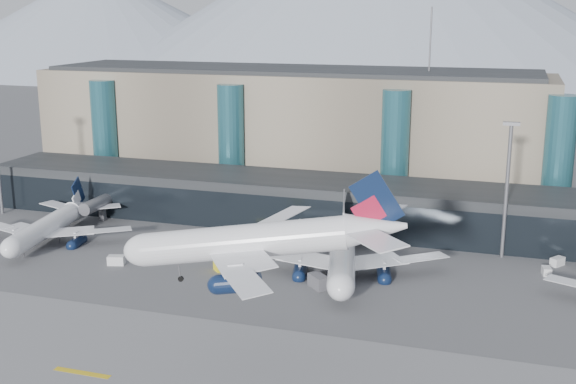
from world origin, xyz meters
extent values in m
plane|color=#515154|center=(0.00, 0.00, 0.00)|extent=(900.00, 900.00, 0.00)
cube|color=gold|center=(-20.00, -15.00, 0.05)|extent=(8.00, 1.00, 0.02)
cube|color=black|center=(0.00, 58.00, 5.00)|extent=(170.00, 18.00, 10.00)
cube|color=black|center=(0.00, 49.10, 4.00)|extent=(170.00, 0.40, 8.00)
cylinder|color=slate|center=(-55.00, 47.00, 4.20)|extent=(2.80, 14.00, 2.80)
cube|color=slate|center=(-55.00, 47.00, 1.20)|extent=(1.20, 1.20, 2.40)
cylinder|color=slate|center=(0.00, 47.00, 4.20)|extent=(2.80, 14.00, 2.80)
cube|color=slate|center=(0.00, 47.00, 1.20)|extent=(1.20, 1.20, 2.40)
cube|color=gray|center=(-25.00, 90.00, 15.00)|extent=(130.00, 30.00, 30.00)
cube|color=black|center=(-25.00, 90.00, 30.50)|extent=(123.50, 28.00, 1.00)
cylinder|color=#27626F|center=(-70.00, 74.00, 14.00)|extent=(6.40, 6.40, 28.00)
cylinder|color=#27626F|center=(-35.00, 74.00, 14.00)|extent=(6.40, 6.40, 28.00)
cylinder|color=#27626F|center=(5.00, 74.00, 14.00)|extent=(6.40, 6.40, 28.00)
cylinder|color=#27626F|center=(40.00, 74.00, 14.00)|extent=(6.40, 6.40, 28.00)
cylinder|color=slate|center=(10.00, 90.00, 38.00)|extent=(0.40, 0.40, 16.00)
cone|color=gray|center=(-260.00, 380.00, 37.50)|extent=(320.00, 320.00, 75.00)
cylinder|color=slate|center=(30.00, 48.00, 12.50)|extent=(0.70, 0.70, 25.00)
cube|color=slate|center=(30.00, 48.00, 25.30)|extent=(3.00, 1.20, 0.60)
cylinder|color=white|center=(2.49, -9.61, 19.69)|extent=(25.11, 8.05, 4.11)
ellipsoid|color=white|center=(-9.74, -11.61, 19.69)|extent=(6.34, 4.98, 4.11)
cone|color=white|center=(18.21, -7.04, 19.89)|extent=(7.65, 5.19, 4.11)
cube|color=white|center=(5.66, -18.05, 19.01)|extent=(14.94, 18.01, 0.21)
cylinder|color=#0D1A39|center=(3.92, -16.19, 16.92)|extent=(5.25, 3.03, 2.26)
cube|color=white|center=(19.00, -11.93, 20.10)|extent=(8.39, 9.47, 0.16)
cube|color=white|center=(2.80, -0.59, 19.01)|extent=(10.59, 18.67, 0.21)
cylinder|color=#0D1A39|center=(1.75, -2.91, 16.92)|extent=(5.25, 3.03, 2.26)
cube|color=white|center=(17.41, -2.15, 20.10)|extent=(6.30, 9.85, 0.16)
cube|color=#0D1A39|center=(18.55, -6.98, 23.18)|extent=(6.09, 1.23, 7.23)
cube|color=#AD1534|center=(17.51, -7.15, 21.95)|extent=(4.09, 0.95, 3.95)
cylinder|color=slate|center=(-6.07, -11.01, 17.02)|extent=(0.17, 0.17, 3.28)
cylinder|color=black|center=(-6.07, -11.01, 15.58)|extent=(0.76, 0.37, 0.73)
cylinder|color=black|center=(3.93, -11.87, 15.58)|extent=(0.98, 0.51, 0.94)
cylinder|color=black|center=(3.14, -7.00, 15.58)|extent=(0.98, 0.51, 0.94)
cylinder|color=white|center=(-57.19, 31.00, 4.44)|extent=(7.43, 24.37, 3.98)
ellipsoid|color=white|center=(-55.45, 19.11, 4.44)|extent=(4.75, 6.10, 3.98)
cone|color=white|center=(-59.44, 46.29, 4.64)|extent=(4.94, 7.38, 3.98)
cube|color=white|center=(-48.95, 33.95, 3.78)|extent=(17.56, 14.32, 0.20)
cylinder|color=#0D1A39|center=(-50.79, 32.29, 1.75)|extent=(2.87, 5.08, 2.19)
cube|color=white|center=(-54.68, 46.99, 4.84)|extent=(9.23, 8.06, 0.16)
cube|color=white|center=(-65.94, 31.45, 3.78)|extent=(18.13, 10.51, 0.20)
cylinder|color=#0D1A39|center=(-63.70, 30.39, 1.75)|extent=(2.87, 5.08, 2.19)
cube|color=white|center=(-64.19, 45.59, 4.84)|extent=(9.57, 6.24, 0.16)
cube|color=#0D1A39|center=(-59.49, 46.63, 7.83)|extent=(1.10, 5.92, 7.01)
cube|color=white|center=(-59.34, 45.61, 6.63)|extent=(0.85, 3.98, 3.83)
cylinder|color=slate|center=(-55.97, 22.67, 1.85)|extent=(0.16, 0.16, 3.19)
cylinder|color=black|center=(-55.97, 22.67, 0.45)|extent=(0.35, 0.74, 0.71)
cylinder|color=black|center=(-54.98, 32.37, 0.45)|extent=(0.48, 0.95, 0.91)
cylinder|color=black|center=(-59.71, 31.67, 0.45)|extent=(0.48, 0.95, 0.91)
cylinder|color=white|center=(3.17, 31.00, 4.97)|extent=(10.20, 27.26, 4.46)
ellipsoid|color=white|center=(6.09, 17.86, 4.97)|extent=(5.71, 7.07, 4.46)
cone|color=white|center=(-0.59, 47.90, 5.19)|extent=(6.03, 8.48, 4.46)
cube|color=white|center=(12.14, 34.96, 4.24)|extent=(19.24, 16.90, 0.22)
cylinder|color=#0D1A39|center=(10.22, 32.96, 1.96)|extent=(3.56, 5.79, 2.45)
cube|color=white|center=(4.67, 49.07, 5.42)|extent=(10.10, 9.42, 0.18)
cube|color=white|center=(-6.64, 30.79, 4.24)|extent=(20.19, 10.54, 0.22)
cylinder|color=#0D1A39|center=(-4.05, 29.79, 1.96)|extent=(3.56, 5.79, 2.45)
cube|color=white|center=(-5.84, 46.73, 5.42)|extent=(10.67, 6.38, 0.18)
cube|color=slate|center=(-0.67, 48.27, 8.76)|extent=(1.71, 6.56, 7.85)
cube|color=white|center=(-0.42, 47.15, 7.43)|extent=(1.27, 4.42, 4.29)
cylinder|color=slate|center=(5.21, 21.80, 2.07)|extent=(0.18, 0.18, 3.57)
cylinder|color=black|center=(5.21, 21.80, 0.51)|extent=(0.45, 0.83, 0.79)
cylinder|color=black|center=(5.53, 32.71, 0.51)|extent=(0.61, 1.08, 1.02)
cylinder|color=black|center=(0.30, 31.55, 0.51)|extent=(0.61, 1.08, 1.02)
cube|color=silver|center=(-37.05, 22.30, 0.85)|extent=(3.35, 2.44, 1.69)
cube|color=yellow|center=(-20.02, 45.25, 0.78)|extent=(2.25, 3.01, 1.56)
cube|color=#525157|center=(1.14, 22.50, 1.10)|extent=(4.28, 4.25, 2.19)
cube|color=silver|center=(39.77, 46.00, 0.78)|extent=(2.78, 3.07, 1.56)
cube|color=#525157|center=(-61.74, 42.81, 1.06)|extent=(2.40, 4.00, 2.13)
cube|color=silver|center=(37.74, 40.42, 0.70)|extent=(1.76, 2.59, 1.40)
cube|color=yellow|center=(-16.92, 26.05, 1.17)|extent=(4.58, 4.54, 2.33)
camera|label=1|loc=(30.38, -86.97, 44.97)|focal=45.00mm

